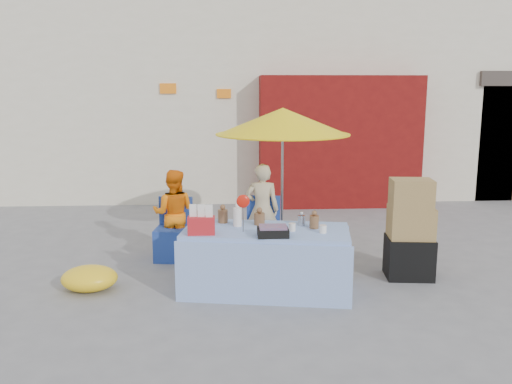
{
  "coord_description": "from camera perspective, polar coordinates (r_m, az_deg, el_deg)",
  "views": [
    {
      "loc": [
        -0.08,
        -6.47,
        2.37
      ],
      "look_at": [
        0.32,
        0.6,
        1.0
      ],
      "focal_mm": 38.0,
      "sensor_mm": 36.0,
      "label": 1
    }
  ],
  "objects": [
    {
      "name": "market_table",
      "position": [
        6.4,
        1.0,
        -7.09
      ],
      "size": [
        2.08,
        1.22,
        1.18
      ],
      "rotation": [
        0.0,
        0.0,
        -0.16
      ],
      "color": "#8CB2E1",
      "rests_on": "ground"
    },
    {
      "name": "umbrella",
      "position": [
        7.7,
        2.83,
        7.38
      ],
      "size": [
        1.9,
        1.9,
        2.09
      ],
      "color": "gray",
      "rests_on": "ground"
    },
    {
      "name": "box_stack",
      "position": [
        7.06,
        15.91,
        -4.14
      ],
      "size": [
        0.62,
        0.52,
        1.26
      ],
      "rotation": [
        0.0,
        0.0,
        -0.11
      ],
      "color": "black",
      "rests_on": "ground"
    },
    {
      "name": "ground",
      "position": [
        6.89,
        -2.39,
        -9.18
      ],
      "size": [
        80.0,
        80.0,
        0.0
      ],
      "primitive_type": "plane",
      "color": "slate",
      "rests_on": "ground"
    },
    {
      "name": "vendor_orange",
      "position": [
        7.72,
        -8.66,
        -2.24
      ],
      "size": [
        0.66,
        0.54,
        1.25
      ],
      "primitive_type": "imported",
      "rotation": [
        0.0,
        0.0,
        3.03
      ],
      "color": "orange",
      "rests_on": "ground"
    },
    {
      "name": "tarp_bundle",
      "position": [
        6.78,
        -17.12,
        -8.68
      ],
      "size": [
        0.79,
        0.7,
        0.3
      ],
      "primitive_type": "ellipsoid",
      "rotation": [
        0.0,
        0.0,
        0.3
      ],
      "color": "yellow",
      "rests_on": "ground"
    },
    {
      "name": "chair_left",
      "position": [
        7.69,
        -8.66,
        -5.14
      ],
      "size": [
        0.53,
        0.52,
        0.85
      ],
      "rotation": [
        0.0,
        0.0,
        -0.12
      ],
      "color": "#203C94",
      "rests_on": "ground"
    },
    {
      "name": "chair_right",
      "position": [
        7.67,
        0.72,
        -5.05
      ],
      "size": [
        0.53,
        0.52,
        0.85
      ],
      "rotation": [
        0.0,
        0.0,
        -0.12
      ],
      "color": "#203C94",
      "rests_on": "ground"
    },
    {
      "name": "vendor_beige",
      "position": [
        7.7,
        0.64,
        -1.87
      ],
      "size": [
        0.52,
        0.37,
        1.32
      ],
      "primitive_type": "imported",
      "rotation": [
        0.0,
        0.0,
        3.03
      ],
      "color": "beige",
      "rests_on": "ground"
    },
    {
      "name": "backdrop",
      "position": [
        14.01,
        -0.82,
        13.94
      ],
      "size": [
        14.0,
        8.0,
        7.8
      ],
      "color": "silver",
      "rests_on": "ground"
    }
  ]
}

